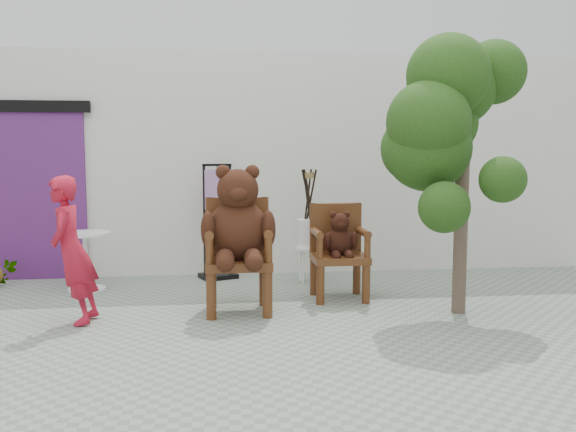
% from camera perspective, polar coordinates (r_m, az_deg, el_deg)
% --- Properties ---
extents(ground_plane, '(60.00, 60.00, 0.00)m').
position_cam_1_polar(ground_plane, '(5.94, 0.15, -10.31)').
color(ground_plane, gray).
rests_on(ground_plane, ground).
extents(back_wall, '(9.00, 1.00, 3.00)m').
position_cam_1_polar(back_wall, '(8.79, -2.19, 4.92)').
color(back_wall, silver).
rests_on(back_wall, ground).
extents(doorway, '(1.40, 0.11, 2.33)m').
position_cam_1_polar(doorway, '(8.58, -22.31, 2.20)').
color(doorway, '#572163').
rests_on(doorway, ground).
extents(chair_big, '(0.76, 0.81, 1.54)m').
position_cam_1_polar(chair_big, '(6.32, -4.69, -1.37)').
color(chair_big, '#44230E').
rests_on(chair_big, ground).
extents(chair_small, '(0.61, 0.56, 1.08)m').
position_cam_1_polar(chair_small, '(6.97, 4.77, -2.63)').
color(chair_small, '#44230E').
rests_on(chair_small, ground).
extents(person, '(0.37, 0.54, 1.44)m').
position_cam_1_polar(person, '(6.27, -19.56, -3.07)').
color(person, '#B4162C').
rests_on(person, ground).
extents(cafe_table, '(0.60, 0.60, 0.70)m').
position_cam_1_polar(cafe_table, '(7.75, -18.41, -3.42)').
color(cafe_table, white).
rests_on(cafe_table, ground).
extents(display_stand, '(0.55, 0.49, 1.51)m').
position_cam_1_polar(display_stand, '(8.08, -6.58, -1.73)').
color(display_stand, black).
rests_on(display_stand, ground).
extents(stool_bucket, '(0.32, 0.32, 1.45)m').
position_cam_1_polar(stool_bucket, '(7.77, 1.93, -1.58)').
color(stool_bucket, white).
rests_on(stool_bucket, ground).
extents(tree, '(1.64, 1.57, 2.87)m').
position_cam_1_polar(tree, '(6.55, 14.45, 9.02)').
color(tree, '#423328').
rests_on(tree, ground).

